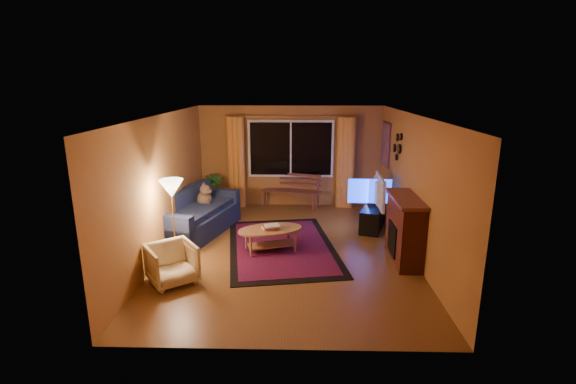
{
  "coord_description": "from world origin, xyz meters",
  "views": [
    {
      "loc": [
        0.19,
        -7.27,
        3.05
      ],
      "look_at": [
        0.0,
        0.3,
        1.05
      ],
      "focal_mm": 26.0,
      "sensor_mm": 36.0,
      "label": 1
    }
  ],
  "objects_px": {
    "bench": "(291,199)",
    "armchair": "(172,262)",
    "tv_console": "(373,217)",
    "sofa": "(197,213)",
    "coffee_table": "(270,240)",
    "floor_lamp": "(174,223)"
  },
  "relations": [
    {
      "from": "armchair",
      "to": "coffee_table",
      "type": "relative_size",
      "value": 0.58
    },
    {
      "from": "sofa",
      "to": "armchair",
      "type": "relative_size",
      "value": 3.16
    },
    {
      "from": "bench",
      "to": "coffee_table",
      "type": "relative_size",
      "value": 1.18
    },
    {
      "from": "sofa",
      "to": "coffee_table",
      "type": "xyz_separation_m",
      "value": [
        1.57,
        -0.89,
        -0.23
      ]
    },
    {
      "from": "sofa",
      "to": "coffee_table",
      "type": "height_order",
      "value": "sofa"
    },
    {
      "from": "sofa",
      "to": "coffee_table",
      "type": "distance_m",
      "value": 1.82
    },
    {
      "from": "armchair",
      "to": "coffee_table",
      "type": "height_order",
      "value": "armchair"
    },
    {
      "from": "bench",
      "to": "sofa",
      "type": "bearing_deg",
      "value": -117.22
    },
    {
      "from": "tv_console",
      "to": "coffee_table",
      "type": "bearing_deg",
      "value": -129.37
    },
    {
      "from": "floor_lamp",
      "to": "coffee_table",
      "type": "height_order",
      "value": "floor_lamp"
    },
    {
      "from": "coffee_table",
      "to": "tv_console",
      "type": "bearing_deg",
      "value": 32.01
    },
    {
      "from": "bench",
      "to": "armchair",
      "type": "bearing_deg",
      "value": -95.63
    },
    {
      "from": "floor_lamp",
      "to": "tv_console",
      "type": "bearing_deg",
      "value": 27.7
    },
    {
      "from": "tv_console",
      "to": "floor_lamp",
      "type": "bearing_deg",
      "value": -133.68
    },
    {
      "from": "tv_console",
      "to": "sofa",
      "type": "bearing_deg",
      "value": -154.57
    },
    {
      "from": "coffee_table",
      "to": "tv_console",
      "type": "xyz_separation_m",
      "value": [
        2.12,
        1.33,
        0.03
      ]
    },
    {
      "from": "bench",
      "to": "sofa",
      "type": "relative_size",
      "value": 0.65
    },
    {
      "from": "sofa",
      "to": "coffee_table",
      "type": "relative_size",
      "value": 1.83
    },
    {
      "from": "sofa",
      "to": "tv_console",
      "type": "height_order",
      "value": "sofa"
    },
    {
      "from": "bench",
      "to": "floor_lamp",
      "type": "xyz_separation_m",
      "value": [
        -1.92,
        -3.4,
        0.54
      ]
    },
    {
      "from": "armchair",
      "to": "tv_console",
      "type": "height_order",
      "value": "armchair"
    },
    {
      "from": "armchair",
      "to": "tv_console",
      "type": "xyz_separation_m",
      "value": [
        3.57,
        2.64,
        -0.1
      ]
    }
  ]
}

